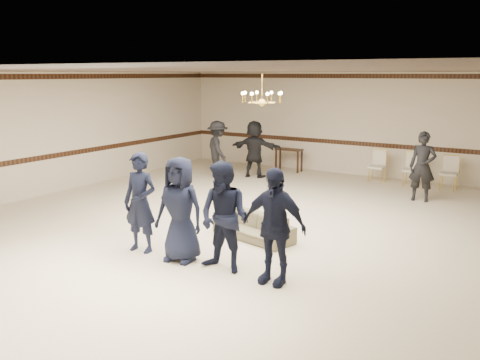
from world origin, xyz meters
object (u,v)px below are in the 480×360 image
object	(u,v)px
boy_a	(140,203)
adult_left	(218,150)
adult_mid	(255,149)
banquet_chair_right	(449,173)
adult_right	(422,167)
banquet_chair_left	(377,167)
console_table	(289,160)
banquet_chair_mid	(412,170)
chandelier	(262,87)
boy_b	(180,210)
boy_c	(224,217)
boy_d	(274,226)
settee	(254,227)

from	to	relation	value
boy_a	adult_left	world-z (taller)	boy_a
adult_mid	banquet_chair_right	distance (m)	5.62
boy_a	adult_right	distance (m)	7.36
banquet_chair_left	console_table	xyz separation A→B (m)	(-3.00, 0.20, -0.10)
banquet_chair_mid	chandelier	bearing A→B (deg)	-113.27
chandelier	adult_mid	xyz separation A→B (m)	(-2.49, 3.96, -2.00)
boy_b	banquet_chair_right	size ratio (longest dim) A/B	1.92
chandelier	banquet_chair_mid	xyz separation A→B (m)	(1.97, 5.20, -2.40)
boy_c	adult_mid	size ratio (longest dim) A/B	1.03
adult_mid	adult_right	bearing A→B (deg)	167.81
boy_b	banquet_chair_left	size ratio (longest dim) A/B	1.92
boy_d	console_table	distance (m)	9.26
chandelier	settee	bearing A→B (deg)	-66.19
chandelier	adult_right	size ratio (longest dim) A/B	0.54
console_table	boy_b	bearing A→B (deg)	-75.17
boy_d	console_table	world-z (taller)	boy_d
boy_b	adult_right	size ratio (longest dim) A/B	1.03
boy_d	adult_left	world-z (taller)	boy_d
boy_c	settee	distance (m)	1.85
banquet_chair_left	console_table	world-z (taller)	banquet_chair_left
adult_left	chandelier	bearing A→B (deg)	173.80
boy_c	banquet_chair_right	bearing A→B (deg)	78.66
banquet_chair_mid	banquet_chair_right	bearing A→B (deg)	-2.52
chandelier	adult_right	distance (m)	4.85
boy_c	boy_a	bearing A→B (deg)	-177.84
chandelier	boy_b	bearing A→B (deg)	-87.92
adult_right	banquet_chair_left	world-z (taller)	adult_right
boy_d	console_table	size ratio (longest dim) A/B	2.02
banquet_chair_left	adult_left	bearing A→B (deg)	-151.11
adult_right	console_table	xyz separation A→B (m)	(-4.64, 1.84, -0.50)
adult_right	console_table	bearing A→B (deg)	155.17
chandelier	boy_a	bearing A→B (deg)	-104.94
boy_a	settee	xyz separation A→B (m)	(1.36, 1.67, -0.66)
boy_b	console_table	bearing A→B (deg)	97.67
settee	console_table	distance (m)	7.18
boy_a	boy_c	distance (m)	1.80
banquet_chair_right	console_table	bearing A→B (deg)	178.29
settee	adult_right	world-z (taller)	adult_right
settee	adult_right	bearing A→B (deg)	80.01
adult_left	boy_d	bearing A→B (deg)	168.06
settee	banquet_chair_left	size ratio (longest dim) A/B	1.76
boy_d	adult_left	xyz separation A→B (m)	(-5.30, 6.23, -0.02)
chandelier	console_table	size ratio (longest dim) A/B	1.05
boy_b	adult_left	xyz separation A→B (m)	(-3.50, 6.23, -0.02)
boy_b	adult_right	world-z (taller)	boy_b
chandelier	boy_d	world-z (taller)	chandelier
banquet_chair_left	chandelier	bearing A→B (deg)	-95.62
banquet_chair_left	boy_b	bearing A→B (deg)	-91.08
chandelier	settee	distance (m)	2.99
banquet_chair_right	adult_left	bearing A→B (deg)	-162.49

